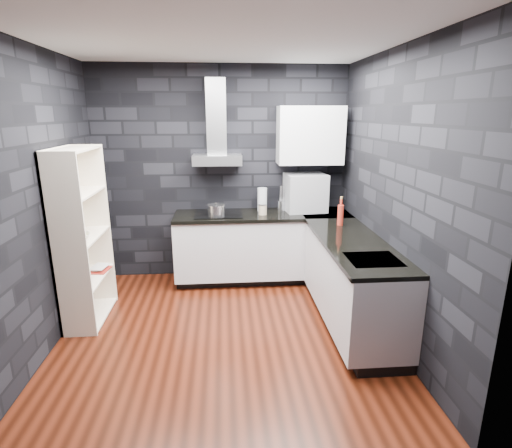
{
  "coord_description": "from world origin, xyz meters",
  "views": [
    {
      "loc": [
        0.03,
        -3.54,
        2.12
      ],
      "look_at": [
        0.35,
        0.45,
        1.0
      ],
      "focal_mm": 28.0,
      "sensor_mm": 36.0,
      "label": 1
    }
  ],
  "objects": [
    {
      "name": "ground",
      "position": [
        0.0,
        0.0,
        0.0
      ],
      "size": [
        3.2,
        3.2,
        0.0
      ],
      "primitive_type": "plane",
      "color": "#48180B"
    },
    {
      "name": "ceiling",
      "position": [
        0.0,
        0.0,
        2.7
      ],
      "size": [
        3.2,
        3.2,
        0.0
      ],
      "primitive_type": "plane",
      "rotation": [
        3.14,
        0.0,
        0.0
      ],
      "color": "silver"
    },
    {
      "name": "wall_back",
      "position": [
        0.0,
        1.62,
        1.35
      ],
      "size": [
        3.2,
        0.05,
        2.7
      ],
      "primitive_type": "cube",
      "color": "black",
      "rests_on": "ground"
    },
    {
      "name": "wall_front",
      "position": [
        0.0,
        -1.62,
        1.35
      ],
      "size": [
        3.2,
        0.05,
        2.7
      ],
      "primitive_type": "cube",
      "color": "black",
      "rests_on": "ground"
    },
    {
      "name": "wall_left",
      "position": [
        -1.62,
        0.0,
        1.35
      ],
      "size": [
        0.05,
        3.2,
        2.7
      ],
      "primitive_type": "cube",
      "color": "black",
      "rests_on": "ground"
    },
    {
      "name": "wall_right",
      "position": [
        1.62,
        0.0,
        1.35
      ],
      "size": [
        0.05,
        3.2,
        2.7
      ],
      "primitive_type": "cube",
      "color": "black",
      "rests_on": "ground"
    },
    {
      "name": "toekick_back",
      "position": [
        0.5,
        1.34,
        0.05
      ],
      "size": [
        2.18,
        0.5,
        0.1
      ],
      "primitive_type": "cube",
      "color": "black",
      "rests_on": "ground"
    },
    {
      "name": "toekick_right",
      "position": [
        1.34,
        0.1,
        0.05
      ],
      "size": [
        0.5,
        1.78,
        0.1
      ],
      "primitive_type": "cube",
      "color": "black",
      "rests_on": "ground"
    },
    {
      "name": "counter_back_cab",
      "position": [
        0.5,
        1.3,
        0.48
      ],
      "size": [
        2.2,
        0.6,
        0.76
      ],
      "primitive_type": "cube",
      "color": "silver",
      "rests_on": "ground"
    },
    {
      "name": "counter_right_cab",
      "position": [
        1.3,
        0.1,
        0.48
      ],
      "size": [
        0.6,
        1.8,
        0.76
      ],
      "primitive_type": "cube",
      "color": "silver",
      "rests_on": "ground"
    },
    {
      "name": "counter_back_top",
      "position": [
        0.5,
        1.29,
        0.88
      ],
      "size": [
        2.2,
        0.62,
        0.04
      ],
      "primitive_type": "cube",
      "color": "black",
      "rests_on": "counter_back_cab"
    },
    {
      "name": "counter_right_top",
      "position": [
        1.29,
        0.1,
        0.88
      ],
      "size": [
        0.62,
        1.8,
        0.04
      ],
      "primitive_type": "cube",
      "color": "black",
      "rests_on": "counter_right_cab"
    },
    {
      "name": "counter_corner_top",
      "position": [
        1.3,
        1.3,
        0.88
      ],
      "size": [
        0.62,
        0.62,
        0.04
      ],
      "primitive_type": "cube",
      "color": "black",
      "rests_on": "counter_right_cab"
    },
    {
      "name": "hood_body",
      "position": [
        -0.05,
        1.43,
        1.56
      ],
      "size": [
        0.6,
        0.34,
        0.12
      ],
      "primitive_type": "cube",
      "color": "silver",
      "rests_on": "wall_back"
    },
    {
      "name": "hood_chimney",
      "position": [
        -0.05,
        1.5,
        2.07
      ],
      "size": [
        0.24,
        0.2,
        0.9
      ],
      "primitive_type": "cube",
      "color": "silver",
      "rests_on": "hood_body"
    },
    {
      "name": "upper_cabinet",
      "position": [
        1.1,
        1.43,
        1.85
      ],
      "size": [
        0.8,
        0.35,
        0.7
      ],
      "primitive_type": "cube",
      "color": "silver",
      "rests_on": "wall_back"
    },
    {
      "name": "cooktop",
      "position": [
        -0.05,
        1.3,
        0.91
      ],
      "size": [
        0.58,
        0.5,
        0.01
      ],
      "primitive_type": "cube",
      "color": "black",
      "rests_on": "counter_back_top"
    },
    {
      "name": "sink_rim",
      "position": [
        1.3,
        -0.4,
        0.89
      ],
      "size": [
        0.44,
        0.4,
        0.01
      ],
      "primitive_type": "cube",
      "color": "silver",
      "rests_on": "counter_right_top"
    },
    {
      "name": "pot",
      "position": [
        -0.08,
        1.19,
        0.97
      ],
      "size": [
        0.25,
        0.25,
        0.12
      ],
      "primitive_type": "cylinder",
      "rotation": [
        0.0,
        0.0,
        -0.25
      ],
      "color": "silver",
      "rests_on": "cooktop"
    },
    {
      "name": "glass_vase",
      "position": [
        0.51,
        1.43,
        1.05
      ],
      "size": [
        0.13,
        0.13,
        0.3
      ],
      "primitive_type": "cylinder",
      "rotation": [
        0.0,
        0.0,
        -0.03
      ],
      "color": "silver",
      "rests_on": "counter_back_top"
    },
    {
      "name": "storage_jar",
      "position": [
        0.5,
        1.24,
        0.96
      ],
      "size": [
        0.13,
        0.13,
        0.12
      ],
      "primitive_type": "cylinder",
      "rotation": [
        0.0,
        0.0,
        -0.31
      ],
      "color": "tan",
      "rests_on": "counter_back_top"
    },
    {
      "name": "utensil_crock",
      "position": [
        0.76,
        1.43,
        0.96
      ],
      "size": [
        0.12,
        0.12,
        0.13
      ],
      "primitive_type": "cylinder",
      "rotation": [
        0.0,
        0.0,
        0.29
      ],
      "color": "silver",
      "rests_on": "counter_back_top"
    },
    {
      "name": "appliance_garage",
      "position": [
        1.06,
        1.39,
        1.12
      ],
      "size": [
        0.53,
        0.43,
        0.5
      ],
      "primitive_type": "cube",
      "rotation": [
        0.0,
        0.0,
        0.09
      ],
      "color": "#9FA0A7",
      "rests_on": "counter_back_top"
    },
    {
      "name": "red_bottle",
      "position": [
        1.32,
        0.69,
        1.02
      ],
      "size": [
        0.08,
        0.08,
        0.23
      ],
      "primitive_type": "cylinder",
      "rotation": [
        0.0,
        0.0,
        -0.31
      ],
      "color": "#AD2B1C",
      "rests_on": "counter_right_top"
    },
    {
      "name": "bookshelf",
      "position": [
        -1.42,
        0.45,
        0.9
      ],
      "size": [
        0.42,
        0.83,
        1.8
      ],
      "primitive_type": "cube",
      "rotation": [
        0.0,
        0.0,
        0.11
      ],
      "color": "#F7E7CE",
      "rests_on": "ground"
    },
    {
      "name": "fruit_bowl",
      "position": [
        -1.42,
        0.37,
        0.94
      ],
      "size": [
        0.27,
        0.27,
        0.05
      ],
      "primitive_type": "imported",
      "rotation": [
        0.0,
        0.0,
        0.43
      ],
      "color": "silver",
      "rests_on": "bookshelf"
    },
    {
      "name": "book_red",
      "position": [
        -1.43,
        0.64,
        0.57
      ],
      "size": [
        0.18,
        0.05,
        0.24
      ],
      "primitive_type": "imported",
      "rotation": [
        0.0,
        0.0,
        -0.12
      ],
      "color": "maroon",
      "rests_on": "bookshelf"
    },
    {
      "name": "book_second",
      "position": [
        -1.43,
        0.66,
        0.59
      ],
      "size": [
        0.16,
        0.05,
        0.21
      ],
      "primitive_type": "imported",
      "rotation": [
        0.0,
        0.0,
        -0.19
      ],
      "color": "#B2B2B2",
      "rests_on": "bookshelf"
    }
  ]
}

